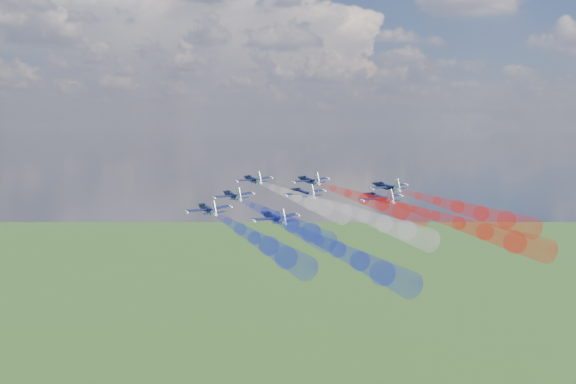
# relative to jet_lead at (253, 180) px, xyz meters

# --- Properties ---
(jet_lead) EXTENTS (14.45, 15.46, 4.73)m
(jet_lead) POSITION_rel_jet_lead_xyz_m (0.00, 0.00, 0.00)
(jet_lead) COLOR black
(trail_lead) EXTENTS (23.48, 35.77, 7.21)m
(trail_lead) POSITION_rel_jet_lead_xyz_m (12.70, -21.20, -1.88)
(trail_lead) COLOR white
(jet_inner_left) EXTENTS (14.45, 15.46, 4.73)m
(jet_inner_left) POSITION_rel_jet_lead_xyz_m (-2.29, -15.16, -2.39)
(jet_inner_left) COLOR black
(trail_inner_left) EXTENTS (23.48, 35.77, 7.21)m
(trail_inner_left) POSITION_rel_jet_lead_xyz_m (10.41, -36.36, -4.28)
(trail_inner_left) COLOR #1727CA
(jet_inner_right) EXTENTS (14.45, 15.46, 4.73)m
(jet_inner_right) POSITION_rel_jet_lead_xyz_m (14.13, -3.59, 0.19)
(jet_inner_right) COLOR black
(trail_inner_right) EXTENTS (23.48, 35.77, 7.21)m
(trail_inner_right) POSITION_rel_jet_lead_xyz_m (26.83, -24.79, -1.69)
(trail_inner_right) COLOR red
(jet_outer_left) EXTENTS (14.45, 15.46, 4.73)m
(jet_outer_left) POSITION_rel_jet_lead_xyz_m (-4.63, -30.16, -3.61)
(jet_outer_left) COLOR black
(trail_outer_left) EXTENTS (23.48, 35.77, 7.21)m
(trail_outer_left) POSITION_rel_jet_lead_xyz_m (8.07, -51.36, -5.49)
(trail_outer_left) COLOR #1727CA
(jet_center_third) EXTENTS (14.45, 15.46, 4.73)m
(jet_center_third) POSITION_rel_jet_lead_xyz_m (13.84, -18.94, -1.27)
(jet_center_third) COLOR black
(trail_center_third) EXTENTS (23.48, 35.77, 7.21)m
(trail_center_third) POSITION_rel_jet_lead_xyz_m (26.54, -40.14, -3.16)
(trail_center_third) COLOR white
(jet_outer_right) EXTENTS (14.45, 15.46, 4.73)m
(jet_outer_right) POSITION_rel_jet_lead_xyz_m (32.22, -8.74, -0.69)
(jet_outer_right) COLOR black
(trail_outer_right) EXTENTS (23.48, 35.77, 7.21)m
(trail_outer_right) POSITION_rel_jet_lead_xyz_m (44.92, -29.94, -2.57)
(trail_outer_right) COLOR red
(jet_rear_left) EXTENTS (14.45, 15.46, 4.73)m
(jet_rear_left) POSITION_rel_jet_lead_xyz_m (9.51, -35.50, -4.41)
(jet_rear_left) COLOR black
(trail_rear_left) EXTENTS (23.48, 35.77, 7.21)m
(trail_rear_left) POSITION_rel_jet_lead_xyz_m (22.22, -56.70, -6.29)
(trail_rear_left) COLOR #1727CA
(jet_rear_right) EXTENTS (14.45, 15.46, 4.73)m
(jet_rear_right) POSITION_rel_jet_lead_xyz_m (29.85, -24.93, -1.53)
(jet_rear_right) COLOR black
(trail_rear_right) EXTENTS (23.48, 35.77, 7.21)m
(trail_rear_right) POSITION_rel_jet_lead_xyz_m (42.56, -46.13, -3.42)
(trail_rear_right) COLOR red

